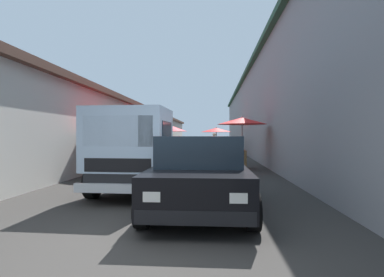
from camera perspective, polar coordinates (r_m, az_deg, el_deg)
ground at (r=17.16m, az=0.33°, el=-4.29°), size 90.00×90.00×0.00m
building_left_whitewash at (r=20.99m, az=-18.90°, el=1.34°), size 49.80×7.50×3.48m
building_right_concrete at (r=20.26m, az=21.28°, el=4.98°), size 49.80×7.50×6.03m
fruit_stall_near_left at (r=11.28m, az=-13.96°, el=1.27°), size 2.68×2.68×2.12m
fruit_stall_mid_lane at (r=16.98m, az=-7.55°, el=1.55°), size 2.89×2.89×2.20m
fruit_stall_near_right at (r=12.84m, az=9.67°, el=1.66°), size 2.16×2.16×2.33m
fruit_stall_far_right at (r=23.33m, az=-4.29°, el=1.55°), size 2.70×2.70×2.37m
fruit_stall_far_left at (r=21.44m, az=4.92°, el=1.00°), size 2.26×2.26×2.11m
hatchback_car at (r=5.90m, az=1.70°, el=-6.48°), size 3.92×1.93×1.45m
delivery_truck at (r=7.45m, az=-10.58°, el=-2.68°), size 4.97×2.09×2.08m
vendor_by_crates at (r=19.45m, az=4.40°, el=-0.92°), size 0.63×0.32×1.64m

